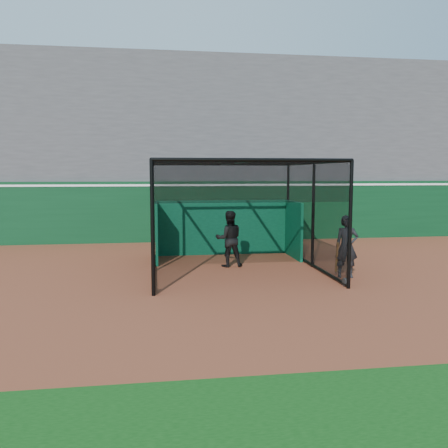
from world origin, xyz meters
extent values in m
plane|color=brown|center=(0.00, 0.00, 0.00)|extent=(120.00, 120.00, 0.00)
cube|color=#093619|center=(0.00, 8.50, 1.25)|extent=(50.00, 0.45, 2.50)
cube|color=white|center=(0.00, 8.50, 2.35)|extent=(50.00, 0.50, 0.08)
cube|color=#4C4C4F|center=(0.00, 12.38, 3.88)|extent=(50.00, 7.85, 7.75)
cube|color=#4C4C4F|center=(0.00, 15.80, 8.35)|extent=(50.00, 0.30, 1.20)
cube|color=#074E30|center=(0.69, 5.02, 0.95)|extent=(4.66, 0.10, 1.90)
cylinder|color=black|center=(-1.69, -0.14, 0.11)|extent=(0.08, 0.22, 0.22)
cylinder|color=black|center=(3.08, -0.14, 0.11)|extent=(0.08, 0.22, 0.22)
cylinder|color=black|center=(-1.69, 4.94, 0.11)|extent=(0.08, 0.22, 0.22)
cylinder|color=black|center=(3.08, 4.94, 0.11)|extent=(0.08, 0.22, 0.22)
imported|color=black|center=(0.59, 2.84, 0.85)|extent=(0.84, 0.66, 1.71)
imported|color=black|center=(3.53, 0.90, 0.85)|extent=(0.69, 0.54, 1.70)
cylinder|color=#593819|center=(3.28, 0.95, 0.55)|extent=(0.14, 0.34, 0.87)
camera|label=1|loc=(-1.63, -11.25, 2.84)|focal=38.00mm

